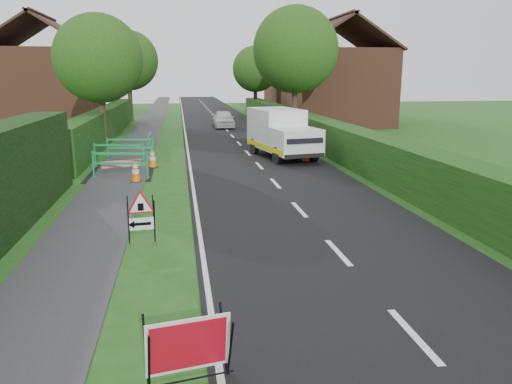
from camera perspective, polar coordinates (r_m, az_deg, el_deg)
ground at (r=9.40m, az=-3.54°, el=-9.89°), size 120.00×120.00×0.00m
road_surface at (r=43.89m, az=-4.57°, el=8.36°), size 6.00×90.00×0.02m
footpath at (r=43.83m, az=-11.83°, el=8.12°), size 2.00×90.00×0.02m
hedge_west_far at (r=31.13m, az=-16.66°, el=5.87°), size 1.00×24.00×1.80m
hedge_east at (r=25.92m, az=7.57°, el=4.93°), size 1.20×50.00×1.50m
house_west at (r=39.71m, az=-22.71°, el=11.08°), size 7.50×7.40×7.88m
house_east_a at (r=38.46m, az=9.20°, el=11.88°), size 7.50×7.40×7.88m
house_east_b at (r=52.20m, az=5.47°, el=12.29°), size 7.50×7.40×7.88m
tree_nw at (r=26.90m, az=-17.58°, el=14.32°), size 4.40×4.40×6.70m
tree_ne at (r=31.47m, az=4.52°, el=15.89°), size 5.20×5.20×7.79m
tree_fw at (r=42.80m, az=-14.41°, el=14.35°), size 4.80×4.80×7.24m
tree_fe at (r=47.16m, az=-0.08°, el=13.87°), size 4.20×4.20×6.33m
red_rect_sign at (r=6.34m, az=-7.73°, el=-17.08°), size 1.10×0.79×0.86m
triangle_sign at (r=11.31m, az=-13.18°, el=-2.33°), size 0.78×0.78×1.03m
works_van at (r=22.85m, az=2.90°, el=6.84°), size 2.70×5.02×2.17m
traffic_cone_0 at (r=21.81m, az=5.74°, el=4.47°), size 0.38×0.38×0.79m
traffic_cone_1 at (r=22.47m, az=5.55°, el=4.73°), size 0.38×0.38×0.79m
traffic_cone_2 at (r=24.78m, az=3.58°, el=5.56°), size 0.38×0.38×0.79m
traffic_cone_3 at (r=18.05m, az=-13.60°, el=2.33°), size 0.38×0.38×0.79m
traffic_cone_4 at (r=20.75m, az=-11.74°, el=3.81°), size 0.38×0.38×0.79m
ped_barrier_0 at (r=18.80m, az=-15.27°, el=3.40°), size 2.09×0.76×1.00m
ped_barrier_1 at (r=21.04m, az=-15.38°, el=4.40°), size 2.09×0.72×1.00m
ped_barrier_2 at (r=22.79m, az=-14.19°, el=5.11°), size 2.09×0.67×1.00m
ped_barrier_3 at (r=23.96m, az=-12.10°, el=5.60°), size 0.36×2.06×1.00m
redwhite_plank at (r=19.47m, az=-15.02°, el=1.85°), size 1.43×0.54×0.25m
hatchback_car at (r=36.23m, az=-3.72°, el=8.33°), size 1.50×3.62×1.23m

